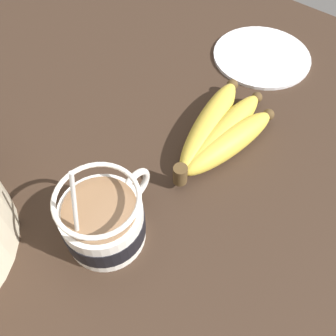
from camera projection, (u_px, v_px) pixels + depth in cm
name	position (u px, v px, depth cm)	size (l,w,h in cm)	color
table	(145.00, 228.00, 50.92)	(122.16, 122.16, 2.61)	#332319
coffee_mug	(104.00, 221.00, 45.86)	(13.72, 10.28, 16.30)	white
banana_bunch	(219.00, 132.00, 56.53)	(22.32, 12.21, 4.41)	#4C381E
small_plate	(262.00, 56.00, 69.73)	(17.97, 17.97, 0.60)	white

